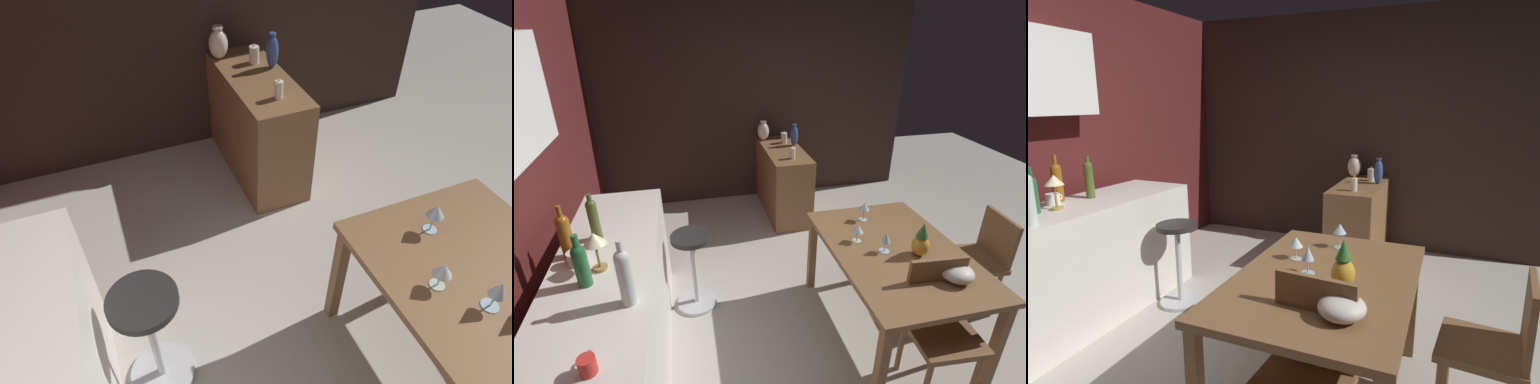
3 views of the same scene
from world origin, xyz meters
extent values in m
plane|color=#B7B2A8|center=(0.00, 0.00, 0.00)|extent=(9.00, 9.00, 0.00)
cube|color=#33231E|center=(2.55, 0.30, 1.30)|extent=(0.10, 4.40, 2.60)
cube|color=brown|center=(-0.14, -0.38, 0.72)|extent=(1.33, 0.90, 0.04)
cube|color=brown|center=(-0.76, 0.02, 0.35)|extent=(0.06, 0.06, 0.70)
cube|color=brown|center=(0.47, 0.02, 0.35)|extent=(0.06, 0.06, 0.70)
cube|color=brown|center=(-0.76, -0.78, 0.35)|extent=(0.06, 0.06, 0.70)
cube|color=brown|center=(0.47, -0.78, 0.35)|extent=(0.06, 0.06, 0.70)
cube|color=silver|center=(-0.11, 1.56, 0.45)|extent=(2.10, 0.60, 0.90)
cube|color=brown|center=(1.95, -0.11, 0.41)|extent=(1.10, 0.44, 0.82)
cube|color=brown|center=(-0.68, -0.43, 0.46)|extent=(0.43, 0.43, 0.04)
cube|color=brown|center=(-0.50, -0.44, 0.68)|extent=(0.06, 0.38, 0.44)
cylinder|color=brown|center=(-0.85, -0.58, 0.22)|extent=(0.04, 0.04, 0.44)
cylinder|color=brown|center=(-0.54, -0.60, 0.22)|extent=(0.04, 0.04, 0.44)
cylinder|color=brown|center=(-0.51, -0.28, 0.22)|extent=(0.04, 0.04, 0.44)
cube|color=brown|center=(-0.04, -1.15, 0.45)|extent=(0.44, 0.44, 0.04)
cube|color=brown|center=(-0.06, -1.33, 0.65)|extent=(0.38, 0.07, 0.39)
cylinder|color=brown|center=(-0.19, -0.98, 0.22)|extent=(0.04, 0.04, 0.43)
cylinder|color=brown|center=(0.13, -1.01, 0.22)|extent=(0.04, 0.04, 0.43)
cylinder|color=brown|center=(-0.22, -1.29, 0.22)|extent=(0.04, 0.04, 0.43)
cylinder|color=brown|center=(0.10, -1.33, 0.22)|extent=(0.04, 0.04, 0.43)
cylinder|color=#262323|center=(0.48, 1.04, 0.66)|extent=(0.32, 0.32, 0.04)
cylinder|color=silver|center=(0.48, 1.04, 0.33)|extent=(0.04, 0.04, 0.64)
cylinder|color=silver|center=(0.48, 1.04, 0.01)|extent=(0.34, 0.34, 0.03)
cylinder|color=silver|center=(0.30, -0.34, 0.74)|extent=(0.07, 0.07, 0.00)
cylinder|color=silver|center=(0.30, -0.34, 0.79)|extent=(0.01, 0.01, 0.09)
cone|color=silver|center=(0.30, -0.34, 0.87)|extent=(0.08, 0.08, 0.06)
cylinder|color=silver|center=(0.02, -0.15, 0.74)|extent=(0.07, 0.07, 0.00)
cylinder|color=silver|center=(0.02, -0.15, 0.78)|extent=(0.01, 0.01, 0.07)
cone|color=silver|center=(0.02, -0.15, 0.84)|extent=(0.08, 0.08, 0.06)
cylinder|color=silver|center=(-0.14, -0.28, 0.74)|extent=(0.07, 0.07, 0.00)
cylinder|color=silver|center=(-0.14, -0.28, 0.78)|extent=(0.01, 0.01, 0.07)
cone|color=silver|center=(-0.14, -0.28, 0.85)|extent=(0.07, 0.07, 0.08)
ellipsoid|color=gold|center=(-0.23, -0.50, 0.81)|extent=(0.12, 0.12, 0.15)
cone|color=#2D6B28|center=(-0.23, -0.50, 0.94)|extent=(0.08, 0.08, 0.10)
ellipsoid|color=beige|center=(-0.52, -0.57, 0.79)|extent=(0.21, 0.21, 0.10)
cylinder|color=#475623|center=(0.21, 1.63, 1.03)|extent=(0.06, 0.06, 0.25)
sphere|color=#475623|center=(0.21, 1.63, 1.15)|extent=(0.06, 0.06, 0.06)
cylinder|color=#475623|center=(0.21, 1.63, 1.20)|extent=(0.03, 0.03, 0.05)
cylinder|color=#8C5114|center=(0.04, 1.76, 1.02)|extent=(0.08, 0.08, 0.25)
sphere|color=#8C5114|center=(0.04, 1.76, 1.15)|extent=(0.08, 0.08, 0.08)
cylinder|color=#8C5114|center=(0.04, 1.76, 1.21)|extent=(0.03, 0.03, 0.08)
cylinder|color=silver|center=(-0.48, 1.36, 1.04)|extent=(0.08, 0.08, 0.28)
sphere|color=silver|center=(-0.48, 1.36, 1.18)|extent=(0.08, 0.08, 0.08)
cylinder|color=silver|center=(-0.48, 1.36, 1.24)|extent=(0.03, 0.03, 0.07)
cylinder|color=#1E592D|center=(-0.27, 1.62, 1.01)|extent=(0.08, 0.08, 0.21)
sphere|color=#1E592D|center=(-0.27, 1.62, 1.11)|extent=(0.08, 0.08, 0.08)
cylinder|color=#1E592D|center=(-0.27, 1.62, 1.18)|extent=(0.03, 0.03, 0.08)
cylinder|color=red|center=(-0.88, 1.49, 0.94)|extent=(0.07, 0.07, 0.08)
torus|color=red|center=(-0.83, 1.49, 0.95)|extent=(0.05, 0.01, 0.05)
cylinder|color=white|center=(-0.06, 1.71, 0.94)|extent=(0.09, 0.09, 0.08)
torus|color=white|center=(0.00, 1.71, 0.95)|extent=(0.05, 0.01, 0.05)
cylinder|color=#A58447|center=(-0.14, 1.56, 0.91)|extent=(0.08, 0.08, 0.02)
cylinder|color=#A58447|center=(-0.14, 1.56, 1.00)|extent=(0.02, 0.02, 0.15)
cone|color=beige|center=(-0.14, 1.56, 1.11)|extent=(0.12, 0.12, 0.07)
cylinder|color=white|center=(1.61, -0.12, 0.88)|extent=(0.06, 0.06, 0.12)
ellipsoid|color=yellow|center=(1.61, -0.12, 0.95)|extent=(0.01, 0.01, 0.03)
cylinder|color=white|center=(2.17, -0.17, 0.88)|extent=(0.07, 0.07, 0.13)
ellipsoid|color=yellow|center=(2.17, -0.17, 0.96)|extent=(0.01, 0.01, 0.03)
ellipsoid|color=#334C8C|center=(2.05, -0.27, 0.94)|extent=(0.09, 0.09, 0.24)
cylinder|color=#334C8C|center=(2.05, -0.27, 1.07)|extent=(0.05, 0.05, 0.02)
ellipsoid|color=beige|center=(2.35, 0.05, 0.93)|extent=(0.15, 0.15, 0.23)
cylinder|color=beige|center=(2.35, 0.05, 1.06)|extent=(0.08, 0.08, 0.02)
camera|label=1|loc=(-0.74, 1.00, 2.29)|focal=30.76mm
camera|label=2|loc=(-2.10, 1.00, 2.25)|focal=26.24mm
camera|label=3|loc=(-2.05, -0.94, 1.63)|focal=28.50mm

